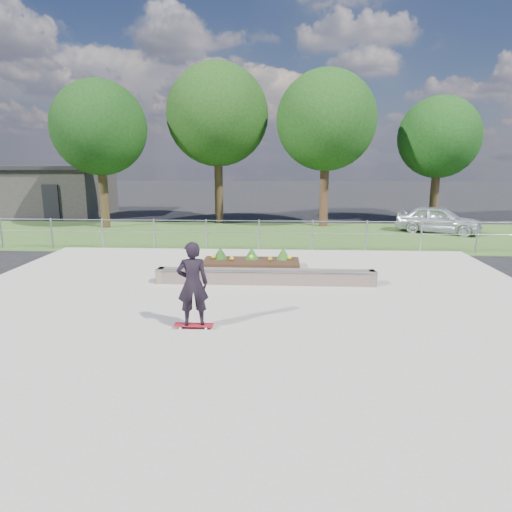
{
  "coord_description": "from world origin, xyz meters",
  "views": [
    {
      "loc": [
        0.77,
        -9.4,
        3.46
      ],
      "look_at": [
        0.2,
        1.5,
        1.1
      ],
      "focal_mm": 32.0,
      "sensor_mm": 36.0,
      "label": 1
    }
  ],
  "objects_px": {
    "grind_ledge": "(265,277)",
    "planter_bed": "(251,262)",
    "skateboarder": "(193,284)",
    "parked_car": "(438,220)"
  },
  "relations": [
    {
      "from": "grind_ledge",
      "to": "skateboarder",
      "type": "height_order",
      "value": "skateboarder"
    },
    {
      "from": "grind_ledge",
      "to": "planter_bed",
      "type": "relative_size",
      "value": 2.0
    },
    {
      "from": "planter_bed",
      "to": "skateboarder",
      "type": "xyz_separation_m",
      "value": [
        -0.84,
        -5.25,
        0.75
      ]
    },
    {
      "from": "parked_car",
      "to": "grind_ledge",
      "type": "bearing_deg",
      "value": 167.09
    },
    {
      "from": "grind_ledge",
      "to": "parked_car",
      "type": "distance_m",
      "value": 12.2
    },
    {
      "from": "skateboarder",
      "to": "parked_car",
      "type": "distance_m",
      "value": 15.73
    },
    {
      "from": "grind_ledge",
      "to": "parked_car",
      "type": "bearing_deg",
      "value": 50.45
    },
    {
      "from": "planter_bed",
      "to": "parked_car",
      "type": "distance_m",
      "value": 11.21
    },
    {
      "from": "planter_bed",
      "to": "parked_car",
      "type": "relative_size",
      "value": 0.8
    },
    {
      "from": "grind_ledge",
      "to": "planter_bed",
      "type": "bearing_deg",
      "value": 105.24
    }
  ]
}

